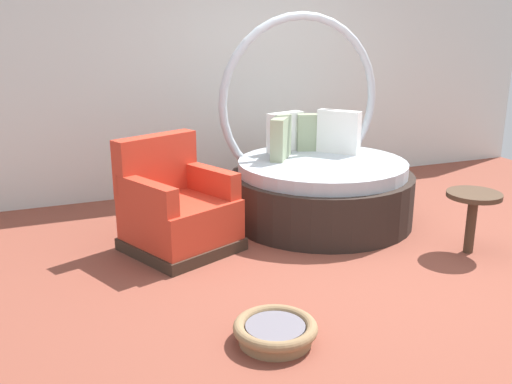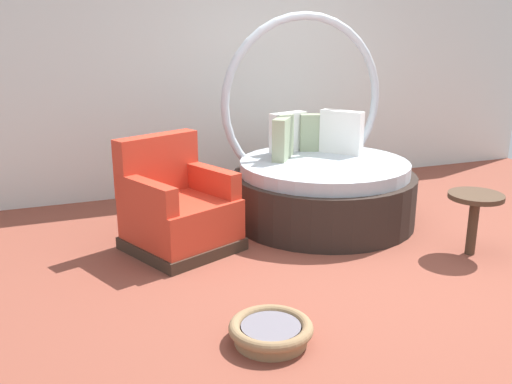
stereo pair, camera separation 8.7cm
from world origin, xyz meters
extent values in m
cube|color=brown|center=(0.00, 0.00, -0.01)|extent=(8.00, 8.00, 0.02)
cube|color=silver|center=(0.00, 2.47, 1.30)|extent=(8.00, 0.12, 2.60)
cylinder|color=#2D231E|center=(0.28, 0.96, 0.24)|extent=(1.74, 1.74, 0.47)
cylinder|color=#B2BCC6|center=(0.28, 0.96, 0.53)|extent=(1.60, 1.60, 0.12)
torus|color=#B2BCC6|center=(0.28, 1.44, 1.09)|extent=(1.73, 0.08, 1.73)
cube|color=white|center=(0.59, 1.21, 0.81)|extent=(0.36, 0.41, 0.42)
cube|color=#93A37F|center=(0.44, 1.41, 0.78)|extent=(0.39, 0.24, 0.37)
cube|color=white|center=(0.13, 1.48, 0.79)|extent=(0.41, 0.23, 0.39)
cube|color=#93A37F|center=(-0.04, 1.20, 0.79)|extent=(0.34, 0.39, 0.40)
cube|color=#38281E|center=(-1.17, 0.74, 0.05)|extent=(1.05, 1.05, 0.10)
cube|color=red|center=(-1.17, 0.74, 0.27)|extent=(1.00, 1.00, 0.34)
cube|color=red|center=(-1.29, 1.02, 0.69)|extent=(0.76, 0.45, 0.50)
cube|color=red|center=(-1.46, 0.61, 0.55)|extent=(0.38, 0.68, 0.22)
cube|color=red|center=(-0.88, 0.86, 0.55)|extent=(0.38, 0.68, 0.22)
cylinder|color=#8E704C|center=(-1.03, -0.89, 0.03)|extent=(0.44, 0.44, 0.06)
torus|color=#8E704C|center=(-1.03, -0.89, 0.10)|extent=(0.51, 0.51, 0.07)
cylinder|color=slate|center=(-1.03, -0.89, 0.08)|extent=(0.36, 0.36, 0.05)
cylinder|color=#473323|center=(1.04, -0.22, 0.24)|extent=(0.08, 0.08, 0.48)
cylinder|color=#473323|center=(1.04, -0.22, 0.50)|extent=(0.44, 0.44, 0.04)
camera|label=1|loc=(-2.26, -3.63, 1.83)|focal=39.71mm
camera|label=2|loc=(-2.18, -3.67, 1.83)|focal=39.71mm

